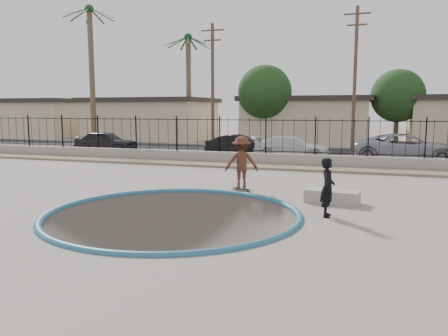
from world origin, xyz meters
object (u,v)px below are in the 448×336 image
at_px(concrete_ledge, 332,197).
at_px(car_b, 239,146).
at_px(skater, 241,165).
at_px(car_c, 292,147).
at_px(videographer, 328,187).
at_px(skateboard, 241,189).
at_px(car_a, 106,141).
at_px(car_d, 407,148).

bearing_deg(concrete_ledge, car_b, 118.80).
relative_size(skater, car_c, 0.41).
bearing_deg(concrete_ledge, skater, 160.78).
distance_m(videographer, car_c, 13.69).
xyz_separation_m(concrete_ledge, car_c, (-3.16, 11.52, 0.48)).
height_order(skateboard, car_a, car_a).
height_order(concrete_ledge, car_d, car_d).
distance_m(concrete_ledge, car_c, 11.96).
height_order(videographer, car_b, videographer).
bearing_deg(skateboard, car_c, 111.10).
height_order(car_b, car_c, car_b).
bearing_deg(skateboard, car_d, 80.66).
height_order(skateboard, concrete_ledge, concrete_ledge).
bearing_deg(car_a, car_c, -95.05).
distance_m(car_a, car_c, 12.39).
bearing_deg(skater, skateboard, 42.70).
bearing_deg(skater, videographer, 117.03).
xyz_separation_m(skateboard, car_b, (-3.12, 10.40, 0.63)).
distance_m(skater, concrete_ledge, 3.47).
relative_size(skater, skateboard, 2.33).
bearing_deg(car_d, videographer, 169.75).
distance_m(skateboard, car_b, 10.88).
height_order(skater, car_c, skater).
height_order(videographer, concrete_ledge, videographer).
relative_size(car_b, car_c, 0.89).
bearing_deg(car_b, car_d, -90.81).
height_order(car_a, car_b, car_a).
bearing_deg(skateboard, car_a, 161.25).
distance_m(skateboard, car_c, 10.42).
bearing_deg(concrete_ledge, videographer, -90.00).
xyz_separation_m(concrete_ledge, car_d, (3.00, 11.56, 0.60)).
relative_size(skateboard, car_c, 0.18).
bearing_deg(car_a, videographer, -135.64).
height_order(skateboard, car_b, car_b).
bearing_deg(car_c, skater, 178.32).
xyz_separation_m(skater, car_a, (-12.33, 10.40, -0.17)).
height_order(videographer, car_c, videographer).
bearing_deg(car_c, skateboard, 178.32).
relative_size(videographer, car_c, 0.36).
bearing_deg(skateboard, car_b, 128.10).
relative_size(skateboard, car_a, 0.19).
distance_m(skater, car_c, 10.40).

